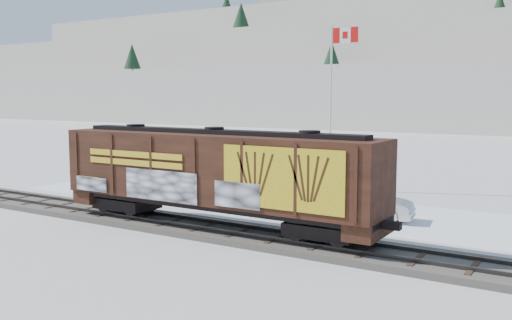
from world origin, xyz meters
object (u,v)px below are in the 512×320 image
Objects in this scene: flagpole at (332,131)px; car_dark at (343,202)px; hopper_railcar at (215,172)px; car_silver at (203,184)px; car_white at (365,203)px.

flagpole is 9.25m from car_dark.
hopper_railcar is 14.07m from flagpole.
car_silver is 0.77× the size of car_dark.
car_dark is (10.17, -1.26, 0.07)m from car_silver.
car_silver is 0.84× the size of car_white.
hopper_railcar is 3.28× the size of car_white.
car_dark is (-1.20, -0.05, -0.04)m from car_white.
hopper_railcar reaches higher than car_dark.
flagpole reaches higher than car_dark.
hopper_railcar is at bearing 127.14° from car_dark.
car_silver is (-6.48, 7.65, -2.14)m from hopper_railcar.
hopper_railcar is 10.25m from car_silver.
flagpole reaches higher than hopper_railcar.
flagpole is 2.65× the size of car_silver.
car_white is at bearing -54.93° from flagpole.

